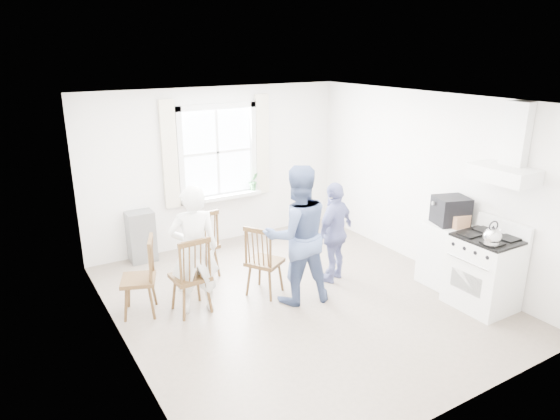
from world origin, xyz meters
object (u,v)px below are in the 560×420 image
at_px(person_right, 335,232).
at_px(person_left, 194,250).
at_px(windsor_chair_c, 146,268).
at_px(low_cabinet, 444,254).
at_px(windsor_chair_a, 204,237).
at_px(stereo_stack, 451,210).
at_px(person_mid, 297,235).
at_px(gas_stove, 484,271).
at_px(windsor_chair_b, 193,268).

bearing_deg(person_right, person_left, -28.18).
bearing_deg(windsor_chair_c, low_cabinet, -19.57).
bearing_deg(windsor_chair_a, windsor_chair_c, -150.69).
height_order(low_cabinet, stereo_stack, stereo_stack).
xyz_separation_m(low_cabinet, person_right, (-1.22, 0.91, 0.27)).
relative_size(windsor_chair_a, person_right, 0.72).
bearing_deg(windsor_chair_a, person_mid, -57.80).
xyz_separation_m(stereo_stack, windsor_chair_c, (-3.80, 1.36, -0.48)).
bearing_deg(low_cabinet, stereo_stack, -36.96).
distance_m(low_cabinet, person_mid, 2.17).
relative_size(person_left, person_right, 1.14).
bearing_deg(gas_stove, stereo_stack, 82.50).
xyz_separation_m(windsor_chair_a, person_left, (-0.46, -0.81, 0.19)).
height_order(windsor_chair_b, person_left, person_left).
height_order(low_cabinet, person_right, person_right).
distance_m(stereo_stack, windsor_chair_a, 3.43).
relative_size(person_mid, person_right, 1.26).
relative_size(gas_stove, person_mid, 0.61).
distance_m(stereo_stack, windsor_chair_c, 4.06).
bearing_deg(person_right, gas_stove, 102.67).
height_order(gas_stove, windsor_chair_b, gas_stove).
xyz_separation_m(stereo_stack, person_mid, (-2.03, 0.68, -0.18)).
relative_size(stereo_stack, windsor_chair_b, 0.51).
relative_size(stereo_stack, windsor_chair_c, 0.52).
bearing_deg(person_right, person_mid, -6.16).
height_order(windsor_chair_a, person_right, person_right).
relative_size(windsor_chair_c, person_left, 0.61).
bearing_deg(stereo_stack, person_right, 143.47).
bearing_deg(windsor_chair_c, windsor_chair_a, 29.31).
relative_size(low_cabinet, windsor_chair_a, 0.87).
xyz_separation_m(windsor_chair_a, windsor_chair_b, (-0.52, -0.90, -0.00)).
bearing_deg(stereo_stack, person_mid, 161.41).
height_order(windsor_chair_b, person_mid, person_mid).
xyz_separation_m(gas_stove, windsor_chair_c, (-3.71, 2.04, 0.13)).
distance_m(windsor_chair_c, person_mid, 1.92).
relative_size(low_cabinet, windsor_chair_c, 0.89).
height_order(gas_stove, windsor_chair_a, gas_stove).
relative_size(windsor_chair_a, person_mid, 0.57).
distance_m(stereo_stack, person_left, 3.46).
relative_size(gas_stove, windsor_chair_a, 1.08).
distance_m(windsor_chair_a, person_mid, 1.48).
distance_m(windsor_chair_b, person_right, 2.08).
height_order(low_cabinet, person_mid, person_mid).
distance_m(low_cabinet, windsor_chair_b, 3.45).
xyz_separation_m(windsor_chair_a, person_mid, (0.78, -1.23, 0.28)).
bearing_deg(person_right, stereo_stack, 120.43).
bearing_deg(stereo_stack, windsor_chair_c, 160.32).
xyz_separation_m(stereo_stack, person_right, (-1.24, 0.92, -0.37)).
distance_m(stereo_stack, person_right, 1.59).
bearing_deg(person_mid, person_left, -6.53).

